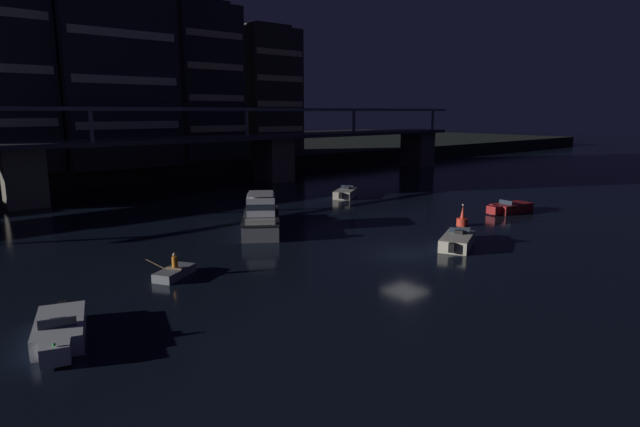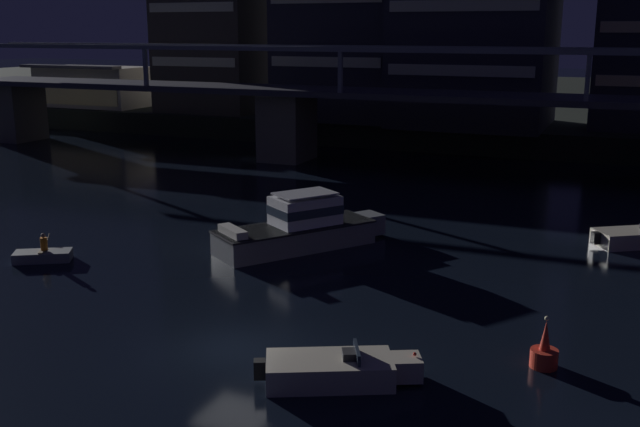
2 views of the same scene
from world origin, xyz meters
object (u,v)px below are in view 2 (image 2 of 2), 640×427
cabin_cruiser_near_left (301,227)px  dinghy_with_paddler (43,255)px  river_bridge (463,117)px  speedboat_mid_center (638,237)px  speedboat_mid_left (336,370)px  channel_buoy (544,353)px  waterfront_pavilion (93,86)px

cabin_cruiser_near_left → dinghy_with_paddler: size_ratio=3.10×
river_bridge → cabin_cruiser_near_left: river_bridge is taller
river_bridge → cabin_cruiser_near_left: 23.51m
speedboat_mid_center → dinghy_with_paddler: bearing=-151.8°
speedboat_mid_left → channel_buoy: (5.81, 3.63, 0.06)m
dinghy_with_paddler → waterfront_pavilion: bearing=126.7°
waterfront_pavilion → speedboat_mid_left: waterfront_pavilion is taller
river_bridge → cabin_cruiser_near_left: size_ratio=10.85×
river_bridge → speedboat_mid_left: size_ratio=18.97×
waterfront_pavilion → cabin_cruiser_near_left: waterfront_pavilion is taller
waterfront_pavilion → speedboat_mid_left: (48.55, -47.96, -4.02)m
dinghy_with_paddler → river_bridge: bearing=66.0°
speedboat_mid_left → dinghy_with_paddler: 18.47m
waterfront_pavilion → channel_buoy: size_ratio=7.05×
speedboat_mid_left → channel_buoy: 6.85m
waterfront_pavilion → channel_buoy: (54.36, -44.33, -3.96)m
channel_buoy → cabin_cruiser_near_left: bearing=144.2°
waterfront_pavilion → dinghy_with_paddler: bearing=-53.3°
speedboat_mid_center → channel_buoy: size_ratio=2.71×
waterfront_pavilion → dinghy_with_paddler: waterfront_pavilion is taller
cabin_cruiser_near_left → channel_buoy: 15.92m
river_bridge → speedboat_mid_center: 20.75m
river_bridge → dinghy_with_paddler: size_ratio=33.67×
channel_buoy → dinghy_with_paddler: 23.36m
cabin_cruiser_near_left → channel_buoy: cabin_cruiser_near_left is taller
waterfront_pavilion → speedboat_mid_center: 63.65m
river_bridge → channel_buoy: bearing=-73.0°
cabin_cruiser_near_left → dinghy_with_paddler: (-10.32, -6.79, -0.77)m
channel_buoy → dinghy_with_paddler: channel_buoy is taller
speedboat_mid_left → waterfront_pavilion: bearing=135.4°
cabin_cruiser_near_left → channel_buoy: (12.90, -9.32, -0.57)m
channel_buoy → river_bridge: bearing=107.0°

